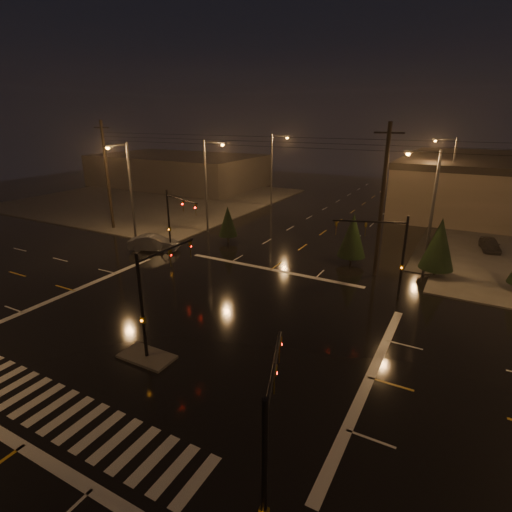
{
  "coord_description": "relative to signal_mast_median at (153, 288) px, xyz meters",
  "views": [
    {
      "loc": [
        14.04,
        -17.43,
        12.32
      ],
      "look_at": [
        1.3,
        5.92,
        3.0
      ],
      "focal_mm": 28.0,
      "sensor_mm": 36.0,
      "label": 1
    }
  ],
  "objects": [
    {
      "name": "signal_mast_ne",
      "position": [
        9.5,
        13.21,
        0.04
      ],
      "size": [
        4.84,
        1.86,
        6.0
      ],
      "color": "black",
      "rests_on": "ground"
    },
    {
      "name": "ground",
      "position": [
        -0.0,
        3.07,
        -3.75
      ],
      "size": [
        140.0,
        140.0,
        0.0
      ],
      "primitive_type": "plane",
      "color": "black",
      "rests_on": "ground"
    },
    {
      "name": "streetlight_2",
      "position": [
        -11.18,
        37.07,
        2.05
      ],
      "size": [
        2.77,
        0.32,
        10.0
      ],
      "color": "#38383A",
      "rests_on": "ground"
    },
    {
      "name": "conifer_0",
      "position": [
        12.35,
        19.14,
        -0.97
      ],
      "size": [
        2.67,
        2.67,
        4.87
      ],
      "color": "black",
      "rests_on": "ground"
    },
    {
      "name": "utility_pole_0",
      "position": [
        -22.0,
        17.07,
        2.38
      ],
      "size": [
        2.2,
        0.32,
        12.0
      ],
      "color": "black",
      "rests_on": "ground"
    },
    {
      "name": "conifer_3",
      "position": [
        -7.42,
        18.96,
        -1.52
      ],
      "size": [
        1.97,
        1.97,
        3.77
      ],
      "color": "black",
      "rests_on": "ground"
    },
    {
      "name": "stop_bar_near",
      "position": [
        -0.0,
        -7.93,
        -3.75
      ],
      "size": [
        16.0,
        0.5,
        0.01
      ],
      "primitive_type": "cube",
      "color": "beige",
      "rests_on": "ground"
    },
    {
      "name": "car_parked",
      "position": [
        16.32,
        28.69,
        -3.11
      ],
      "size": [
        2.16,
        3.97,
        1.28
      ],
      "primitive_type": "imported",
      "rotation": [
        0.0,
        0.0,
        0.18
      ],
      "color": "black",
      "rests_on": "ground"
    },
    {
      "name": "car_crossing",
      "position": [
        -12.25,
        13.18,
        -2.98
      ],
      "size": [
        4.96,
        3.41,
        1.55
      ],
      "primitive_type": "imported",
      "rotation": [
        0.0,
        0.0,
        1.99
      ],
      "color": "#5A5D61",
      "rests_on": "ground"
    },
    {
      "name": "sidewalk_nw",
      "position": [
        -30.0,
        33.07,
        -3.69
      ],
      "size": [
        36.0,
        36.0,
        0.12
      ],
      "primitive_type": "cube",
      "color": "#43413C",
      "rests_on": "ground"
    },
    {
      "name": "streetlight_5",
      "position": [
        -16.0,
        14.26,
        2.05
      ],
      "size": [
        0.32,
        2.77,
        10.0
      ],
      "color": "#38383A",
      "rests_on": "ground"
    },
    {
      "name": "signal_mast_se",
      "position": [
        10.23,
        -6.68,
        -0.04
      ],
      "size": [
        1.55,
        3.87,
        6.0
      ],
      "color": "black",
      "rests_on": "ground"
    },
    {
      "name": "stop_bar_far",
      "position": [
        -0.0,
        14.07,
        -3.75
      ],
      "size": [
        16.0,
        0.5,
        0.01
      ],
      "primitive_type": "cube",
      "color": "beige",
      "rests_on": "ground"
    },
    {
      "name": "streetlight_3",
      "position": [
        11.18,
        19.07,
        2.05
      ],
      "size": [
        2.77,
        0.32,
        10.0
      ],
      "color": "#38383A",
      "rests_on": "ground"
    },
    {
      "name": "crosswalk",
      "position": [
        -0.0,
        -5.93,
        -3.75
      ],
      "size": [
        15.0,
        2.6,
        0.01
      ],
      "primitive_type": "cube",
      "color": "beige",
      "rests_on": "ground"
    },
    {
      "name": "commercial_block",
      "position": [
        -35.0,
        45.07,
        -0.95
      ],
      "size": [
        30.0,
        18.0,
        5.6
      ],
      "primitive_type": "cube",
      "color": "#453F3C",
      "rests_on": "ground"
    },
    {
      "name": "streetlight_4",
      "position": [
        11.18,
        39.07,
        2.05
      ],
      "size": [
        2.77,
        0.32,
        10.0
      ],
      "color": "#38383A",
      "rests_on": "ground"
    },
    {
      "name": "median_island",
      "position": [
        -0.0,
        -0.93,
        -3.68
      ],
      "size": [
        3.0,
        1.6,
        0.15
      ],
      "primitive_type": "cube",
      "color": "#43413C",
      "rests_on": "ground"
    },
    {
      "name": "streetlight_1",
      "position": [
        -11.18,
        21.07,
        2.05
      ],
      "size": [
        2.77,
        0.32,
        10.0
      ],
      "color": "#38383A",
      "rests_on": "ground"
    },
    {
      "name": "utility_pole_1",
      "position": [
        8.0,
        17.07,
        2.38
      ],
      "size": [
        2.2,
        0.32,
        12.0
      ],
      "color": "black",
      "rests_on": "ground"
    },
    {
      "name": "conifer_4",
      "position": [
        5.5,
        18.78,
        -1.14
      ],
      "size": [
        2.45,
        2.45,
        4.53
      ],
      "color": "black",
      "rests_on": "ground"
    },
    {
      "name": "signal_mast_median",
      "position": [
        0.0,
        0.0,
        0.0
      ],
      "size": [
        0.25,
        4.59,
        6.0
      ],
      "color": "black",
      "rests_on": "ground"
    },
    {
      "name": "signal_mast_nw",
      "position": [
        -9.5,
        13.21,
        0.04
      ],
      "size": [
        4.84,
        1.86,
        6.0
      ],
      "color": "black",
      "rests_on": "ground"
    }
  ]
}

